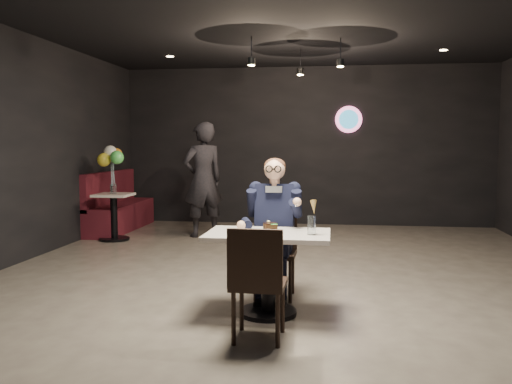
# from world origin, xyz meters

# --- Properties ---
(floor) EXTENTS (9.00, 9.00, 0.00)m
(floor) POSITION_xyz_m (0.00, 0.00, 0.00)
(floor) COLOR gray
(floor) RESTS_ON ground
(wall_sign) EXTENTS (0.50, 0.06, 0.50)m
(wall_sign) POSITION_xyz_m (0.80, 4.47, 2.00)
(wall_sign) COLOR pink
(wall_sign) RESTS_ON floor
(pendant_lights) EXTENTS (1.40, 1.20, 0.36)m
(pendant_lights) POSITION_xyz_m (0.00, 2.00, 2.88)
(pendant_lights) COLOR black
(pendant_lights) RESTS_ON floor
(main_table) EXTENTS (1.10, 0.70, 0.75)m
(main_table) POSITION_xyz_m (-0.05, -1.14, 0.38)
(main_table) COLOR white
(main_table) RESTS_ON floor
(chair_far) EXTENTS (0.42, 0.46, 0.92)m
(chair_far) POSITION_xyz_m (-0.05, -0.59, 0.46)
(chair_far) COLOR black
(chair_far) RESTS_ON floor
(chair_near) EXTENTS (0.43, 0.47, 0.92)m
(chair_near) POSITION_xyz_m (-0.05, -1.76, 0.46)
(chair_near) COLOR black
(chair_near) RESTS_ON floor
(seated_man) EXTENTS (0.60, 0.80, 1.44)m
(seated_man) POSITION_xyz_m (-0.05, -0.59, 0.72)
(seated_man) COLOR black
(seated_man) RESTS_ON floor
(dessert_plate) EXTENTS (0.24, 0.24, 0.01)m
(dessert_plate) POSITION_xyz_m (-0.03, -1.20, 0.76)
(dessert_plate) COLOR white
(dessert_plate) RESTS_ON main_table
(cake_slice) EXTENTS (0.14, 0.12, 0.08)m
(cake_slice) POSITION_xyz_m (-0.03, -1.22, 0.80)
(cake_slice) COLOR black
(cake_slice) RESTS_ON dessert_plate
(mint_leaf) EXTENTS (0.07, 0.04, 0.01)m
(mint_leaf) POSITION_xyz_m (0.01, -1.25, 0.84)
(mint_leaf) COLOR green
(mint_leaf) RESTS_ON cake_slice
(sundae_glass) EXTENTS (0.07, 0.07, 0.17)m
(sundae_glass) POSITION_xyz_m (0.34, -1.20, 0.83)
(sundae_glass) COLOR silver
(sundae_glass) RESTS_ON main_table
(wafer_cone) EXTENTS (0.07, 0.07, 0.12)m
(wafer_cone) POSITION_xyz_m (0.35, -1.20, 0.99)
(wafer_cone) COLOR tan
(wafer_cone) RESTS_ON sundae_glass
(booth_bench) EXTENTS (0.53, 2.10, 1.05)m
(booth_bench) POSITION_xyz_m (-3.25, 3.30, 0.53)
(booth_bench) COLOR #3F0D18
(booth_bench) RESTS_ON floor
(side_table) EXTENTS (0.55, 0.55, 0.68)m
(side_table) POSITION_xyz_m (-2.95, 2.30, 0.34)
(side_table) COLOR white
(side_table) RESTS_ON floor
(balloon_vase) EXTENTS (0.10, 0.10, 0.15)m
(balloon_vase) POSITION_xyz_m (-2.95, 2.30, 0.83)
(balloon_vase) COLOR silver
(balloon_vase) RESTS_ON side_table
(balloon_bunch) EXTENTS (0.39, 0.39, 0.64)m
(balloon_bunch) POSITION_xyz_m (-2.95, 2.30, 1.22)
(balloon_bunch) COLOR yellow
(balloon_bunch) RESTS_ON balloon_vase
(passerby) EXTENTS (0.83, 0.78, 1.90)m
(passerby) POSITION_xyz_m (-1.62, 2.85, 0.95)
(passerby) COLOR black
(passerby) RESTS_ON floor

